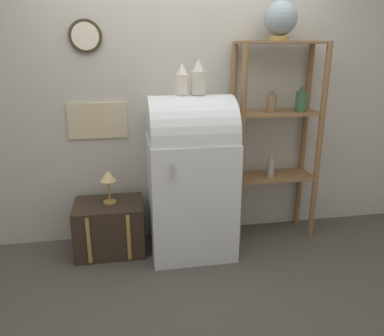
{
  "coord_description": "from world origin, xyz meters",
  "views": [
    {
      "loc": [
        -0.52,
        -2.73,
        1.7
      ],
      "look_at": [
        0.01,
        0.22,
        0.74
      ],
      "focal_mm": 35.0,
      "sensor_mm": 36.0,
      "label": 1
    }
  ],
  "objects_px": {
    "globe": "(281,19)",
    "vase_left": "(182,80)",
    "refrigerator": "(190,173)",
    "vase_center": "(198,78)",
    "desk_lamp": "(108,179)",
    "suitcase_trunk": "(110,227)"
  },
  "relations": [
    {
      "from": "refrigerator",
      "to": "globe",
      "type": "bearing_deg",
      "value": 9.04
    },
    {
      "from": "globe",
      "to": "vase_center",
      "type": "relative_size",
      "value": 1.12
    },
    {
      "from": "globe",
      "to": "vase_center",
      "type": "xyz_separation_m",
      "value": [
        -0.7,
        -0.12,
        -0.45
      ]
    },
    {
      "from": "suitcase_trunk",
      "to": "globe",
      "type": "bearing_deg",
      "value": 1.94
    },
    {
      "from": "refrigerator",
      "to": "suitcase_trunk",
      "type": "bearing_deg",
      "value": 174.12
    },
    {
      "from": "vase_left",
      "to": "desk_lamp",
      "type": "bearing_deg",
      "value": 173.4
    },
    {
      "from": "refrigerator",
      "to": "vase_center",
      "type": "relative_size",
      "value": 4.88
    },
    {
      "from": "vase_center",
      "to": "desk_lamp",
      "type": "xyz_separation_m",
      "value": [
        -0.75,
        0.08,
        -0.82
      ]
    },
    {
      "from": "suitcase_trunk",
      "to": "vase_left",
      "type": "xyz_separation_m",
      "value": [
        0.64,
        -0.06,
        1.24
      ]
    },
    {
      "from": "globe",
      "to": "vase_left",
      "type": "distance_m",
      "value": 0.96
    },
    {
      "from": "desk_lamp",
      "to": "vase_center",
      "type": "bearing_deg",
      "value": -5.87
    },
    {
      "from": "vase_left",
      "to": "desk_lamp",
      "type": "relative_size",
      "value": 0.84
    },
    {
      "from": "globe",
      "to": "vase_center",
      "type": "distance_m",
      "value": 0.84
    },
    {
      "from": "vase_left",
      "to": "vase_center",
      "type": "bearing_deg",
      "value": -2.29
    },
    {
      "from": "refrigerator",
      "to": "suitcase_trunk",
      "type": "relative_size",
      "value": 2.33
    },
    {
      "from": "vase_left",
      "to": "desk_lamp",
      "type": "height_order",
      "value": "vase_left"
    },
    {
      "from": "suitcase_trunk",
      "to": "desk_lamp",
      "type": "distance_m",
      "value": 0.44
    },
    {
      "from": "suitcase_trunk",
      "to": "desk_lamp",
      "type": "height_order",
      "value": "desk_lamp"
    },
    {
      "from": "vase_left",
      "to": "globe",
      "type": "bearing_deg",
      "value": 7.7
    },
    {
      "from": "refrigerator",
      "to": "globe",
      "type": "xyz_separation_m",
      "value": [
        0.77,
        0.12,
        1.23
      ]
    },
    {
      "from": "suitcase_trunk",
      "to": "vase_left",
      "type": "relative_size",
      "value": 2.37
    },
    {
      "from": "refrigerator",
      "to": "desk_lamp",
      "type": "height_order",
      "value": "refrigerator"
    }
  ]
}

